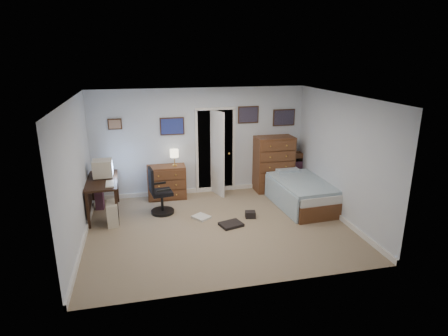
# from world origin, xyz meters

# --- Properties ---
(floor) EXTENTS (5.00, 4.00, 0.02)m
(floor) POSITION_xyz_m (0.00, 0.00, -0.01)
(floor) COLOR #86735D
(floor) RESTS_ON ground
(computer_desk) EXTENTS (0.66, 1.35, 0.77)m
(computer_desk) POSITION_xyz_m (-2.29, 1.14, 0.59)
(computer_desk) COLOR black
(computer_desk) RESTS_ON floor
(crt_monitor) EXTENTS (0.41, 0.38, 0.37)m
(crt_monitor) POSITION_xyz_m (-2.18, 1.29, 0.96)
(crt_monitor) COLOR beige
(crt_monitor) RESTS_ON computer_desk
(keyboard) EXTENTS (0.17, 0.41, 0.02)m
(keyboard) POSITION_xyz_m (-2.02, 0.79, 0.78)
(keyboard) COLOR beige
(keyboard) RESTS_ON computer_desk
(pc_tower) EXTENTS (0.23, 0.44, 0.46)m
(pc_tower) POSITION_xyz_m (-2.00, 0.59, 0.23)
(pc_tower) COLOR beige
(pc_tower) RESTS_ON floor
(office_chair) EXTENTS (0.55, 0.55, 1.00)m
(office_chair) POSITION_xyz_m (-1.07, 0.92, 0.39)
(office_chair) COLOR black
(office_chair) RESTS_ON floor
(media_stack) EXTENTS (0.18, 0.18, 0.85)m
(media_stack) POSITION_xyz_m (-2.32, 1.45, 0.43)
(media_stack) COLOR maroon
(media_stack) RESTS_ON floor
(low_dresser) EXTENTS (0.88, 0.46, 0.77)m
(low_dresser) POSITION_xyz_m (-0.85, 1.77, 0.39)
(low_dresser) COLOR brown
(low_dresser) RESTS_ON floor
(table_lamp) EXTENTS (0.20, 0.20, 0.38)m
(table_lamp) POSITION_xyz_m (-0.65, 1.78, 1.05)
(table_lamp) COLOR gold
(table_lamp) RESTS_ON low_dresser
(doorway) EXTENTS (0.96, 1.12, 2.05)m
(doorway) POSITION_xyz_m (0.35, 2.27, 1.00)
(doorway) COLOR black
(doorway) RESTS_ON floor
(tall_dresser) EXTENTS (0.92, 0.55, 1.34)m
(tall_dresser) POSITION_xyz_m (1.75, 1.75, 0.67)
(tall_dresser) COLOR brown
(tall_dresser) RESTS_ON floor
(headboard_bookcase) EXTENTS (1.00, 0.30, 0.89)m
(headboard_bookcase) POSITION_xyz_m (2.12, 1.86, 0.47)
(headboard_bookcase) COLOR brown
(headboard_bookcase) RESTS_ON floor
(bed) EXTENTS (1.14, 1.99, 0.63)m
(bed) POSITION_xyz_m (1.99, 0.72, 0.30)
(bed) COLOR brown
(bed) RESTS_ON floor
(wall_posters) EXTENTS (4.38, 0.04, 0.60)m
(wall_posters) POSITION_xyz_m (0.57, 1.98, 1.75)
(wall_posters) COLOR #331E11
(wall_posters) RESTS_ON floor
(floor_clutter) EXTENTS (1.32, 0.91, 0.13)m
(floor_clutter) POSITION_xyz_m (0.25, 0.20, 0.04)
(floor_clutter) COLOR black
(floor_clutter) RESTS_ON floor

